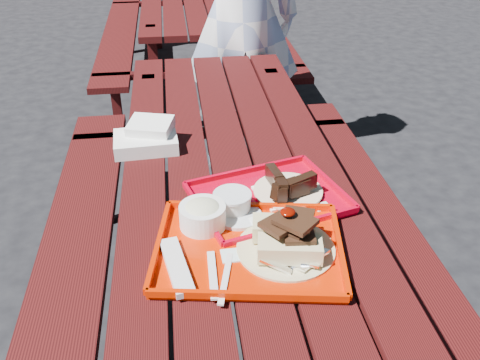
{
  "coord_description": "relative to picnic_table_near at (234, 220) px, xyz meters",
  "views": [
    {
      "loc": [
        -0.18,
        -1.52,
        1.67
      ],
      "look_at": [
        0.0,
        -0.15,
        0.82
      ],
      "focal_mm": 40.0,
      "sensor_mm": 36.0,
      "label": 1
    }
  ],
  "objects": [
    {
      "name": "ground",
      "position": [
        0.0,
        0.0,
        -0.56
      ],
      "size": [
        60.0,
        60.0,
        0.0
      ],
      "primitive_type": "plane",
      "color": "black",
      "rests_on": "ground"
    },
    {
      "name": "picnic_table_near",
      "position": [
        0.0,
        0.0,
        0.0
      ],
      "size": [
        1.41,
        2.4,
        0.75
      ],
      "color": "#3C0C0B",
      "rests_on": "ground"
    },
    {
      "name": "near_tray",
      "position": [
        -0.01,
        -0.39,
        0.23
      ],
      "size": [
        0.55,
        0.46,
        0.16
      ],
      "color": "#C41E00",
      "rests_on": "picnic_table_near"
    },
    {
      "name": "person",
      "position": [
        0.2,
        1.38,
        0.35
      ],
      "size": [
        0.68,
        0.46,
        1.82
      ],
      "primitive_type": "imported",
      "rotation": [
        0.0,
        0.0,
        3.1
      ],
      "color": "#9EAFDB",
      "rests_on": "ground"
    },
    {
      "name": "white_cloth",
      "position": [
        -0.29,
        0.23,
        0.23
      ],
      "size": [
        0.23,
        0.2,
        0.09
      ],
      "color": "white",
      "rests_on": "picnic_table_near"
    },
    {
      "name": "far_tray",
      "position": [
        0.08,
        -0.18,
        0.21
      ],
      "size": [
        0.52,
        0.45,
        0.07
      ],
      "color": "#B00018",
      "rests_on": "picnic_table_near"
    },
    {
      "name": "picnic_table_far",
      "position": [
        0.0,
        2.8,
        0.0
      ],
      "size": [
        1.41,
        2.4,
        0.75
      ],
      "color": "#3C0C0B",
      "rests_on": "ground"
    }
  ]
}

